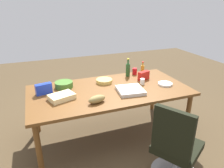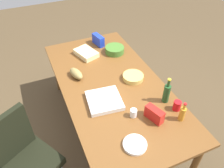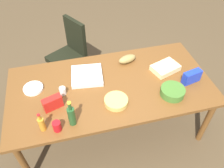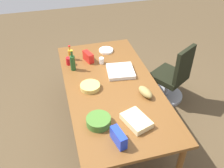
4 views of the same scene
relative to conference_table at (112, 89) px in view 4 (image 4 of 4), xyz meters
The scene contains 15 objects.
ground_plane 0.72m from the conference_table, ahead, with size 10.00×10.00×0.00m, color #4F3E28.
conference_table is the anchor object (origin of this frame).
office_chair 1.22m from the conference_table, 70.33° to the right, with size 0.66×0.66×1.01m.
chip_bag_red 0.70m from the conference_table, 15.03° to the left, with size 0.20×0.08×0.14m, color red.
salad_bowl 0.70m from the conference_table, 153.45° to the left, with size 0.26×0.26×0.09m, color #427129.
chip_bag_blue 0.94m from the conference_table, 169.28° to the left, with size 0.22×0.08×0.15m, color #1C38BF.
paper_cup 0.56m from the conference_table, ahead, with size 0.07×0.07×0.09m, color white.
chip_bowl 0.29m from the conference_table, 87.77° to the left, with size 0.25×0.25×0.06m, color tan.
sheet_cake 0.72m from the conference_table, behind, with size 0.32×0.22×0.07m, color beige.
pizza_box 0.32m from the conference_table, 38.40° to the right, with size 0.36×0.36×0.05m, color silver.
paper_plate_stack 0.88m from the conference_table, ahead, with size 0.22×0.22×0.03m, color white.
dressing_bottle 0.90m from the conference_table, 28.87° to the left, with size 0.07×0.07×0.23m.
bread_loaf 0.47m from the conference_table, 130.86° to the right, with size 0.24×0.11×0.10m, color olive.
wine_bottle 0.67m from the conference_table, 41.03° to the left, with size 0.07×0.07×0.31m.
red_solo_cup 0.80m from the conference_table, 36.03° to the left, with size 0.08×0.08×0.11m, color red.
Camera 4 is at (-2.45, 0.65, 2.77)m, focal length 39.85 mm.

